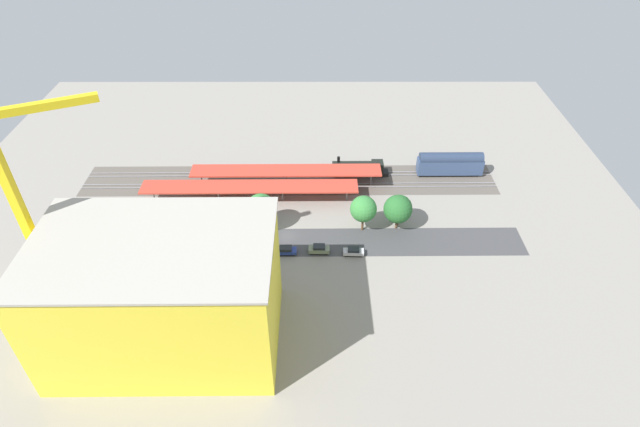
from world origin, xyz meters
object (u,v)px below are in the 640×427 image
parked_car_0 (354,252)px  street_tree_1 (398,209)px  construction_building (162,295)px  box_truck_2 (124,265)px  parked_car_3 (246,251)px  parked_car_4 (211,251)px  parked_car_2 (286,251)px  parked_car_1 (319,249)px  box_truck_1 (193,265)px  passenger_coach (450,163)px  street_tree_5 (399,208)px  street_tree_3 (363,209)px  tower_crane (28,211)px  street_tree_4 (250,211)px  platform_canopy_far (286,171)px  box_truck_0 (174,259)px  traffic_light (220,211)px  street_tree_0 (242,209)px  platform_canopy_near (250,187)px  locomotive (360,168)px  street_tree_2 (261,208)px

parked_car_0 → street_tree_1: size_ratio=0.52×
construction_building → box_truck_2: construction_building is taller
parked_car_3 → parked_car_4: 7.17m
parked_car_2 → parked_car_1: bearing=-177.3°
box_truck_1 → box_truck_2: box_truck_1 is taller
box_truck_2 → passenger_coach: bearing=-154.0°
construction_building → street_tree_5: bearing=-144.4°
street_tree_3 → tower_crane: bearing=22.5°
box_truck_2 → street_tree_4: street_tree_4 is taller
platform_canopy_far → box_truck_0: platform_canopy_far is taller
street_tree_3 → traffic_light: bearing=-1.2°
street_tree_5 → box_truck_1: bearing=19.2°
box_truck_2 → street_tree_1: 56.48m
parked_car_1 → platform_canopy_far: bearing=-72.1°
parked_car_0 → box_truck_1: bearing=8.9°
street_tree_0 → street_tree_4: street_tree_4 is taller
platform_canopy_near → tower_crane: tower_crane is taller
street_tree_4 → street_tree_5: 31.80m
parked_car_0 → parked_car_2: parked_car_2 is taller
tower_crane → street_tree_4: (-30.49, -23.11, -17.87)m
street_tree_3 → parked_car_3: bearing=17.8°
locomotive → parked_car_0: 29.84m
locomotive → parked_car_3: 38.71m
tower_crane → street_tree_5: tower_crane is taller
passenger_coach → parked_car_0: bearing=49.5°
box_truck_2 → platform_canopy_far: bearing=-135.6°
passenger_coach → box_truck_1: bearing=31.3°
parked_car_3 → parked_car_1: bearing=-178.3°
street_tree_1 → street_tree_5: street_tree_1 is taller
street_tree_4 → street_tree_1: bearing=179.9°
passenger_coach → construction_building: (57.34, 50.74, 7.17)m
locomotive → tower_crane: 73.88m
passenger_coach → box_truck_2: bearing=26.0°
parked_car_0 → box_truck_2: (45.14, 4.72, 0.89)m
parked_car_1 → tower_crane: (45.22, 15.24, 21.65)m
parked_car_4 → construction_building: size_ratio=0.13×
locomotive → parked_car_1: locomotive is taller
passenger_coach → parked_car_4: passenger_coach is taller
tower_crane → street_tree_0: 41.31m
passenger_coach → street_tree_2: street_tree_2 is taller
street_tree_1 → street_tree_5: 1.16m
platform_canopy_far → street_tree_5: bearing=148.3°
platform_canopy_far → street_tree_1: size_ratio=5.50×
tower_crane → street_tree_5: 69.09m
locomotive → box_truck_2: bearing=35.4°
locomotive → street_tree_3: (0.94, 21.63, 3.76)m
street_tree_0 → street_tree_5: bearing=-179.4°
box_truck_0 → street_tree_2: size_ratio=0.99×
parked_car_4 → box_truck_2: 16.89m
platform_canopy_far → parked_car_4: size_ratio=9.86×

